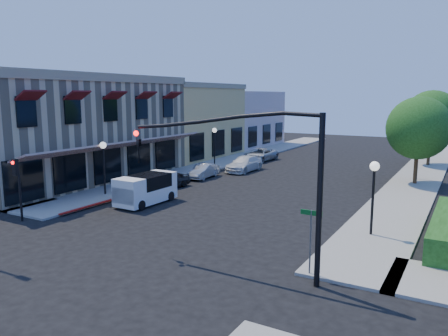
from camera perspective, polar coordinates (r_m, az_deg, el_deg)
The scene contains 22 objects.
ground at distance 18.72m, azimuth -14.09°, elevation -11.31°, with size 120.00×120.00×0.00m, color black.
sidewalk_left at distance 45.21m, azimuth 1.77°, elevation 1.24°, with size 3.50×50.00×0.12m, color gray.
sidewalk_right at distance 40.16m, azimuth 24.37°, elevation -0.66°, with size 3.50×50.00×0.12m, color gray.
curb_red_strip at distance 28.83m, azimuth -12.99°, elevation -3.89°, with size 0.25×10.00×0.06m, color maroon.
corner_brick_building at distance 36.45m, azimuth -19.94°, elevation 4.92°, with size 11.77×18.20×8.10m.
yellow_stucco_building at distance 47.56m, azimuth -6.02°, elevation 6.13°, with size 10.00×12.00×7.60m, color #E3BB66.
pink_stucco_building at distance 57.71m, azimuth 1.02°, elevation 6.47°, with size 10.00×12.00×7.00m, color beige.
hedge at distance 22.46m, azimuth 27.22°, elevation -8.56°, with size 1.40×8.00×1.10m, color #1A4112.
street_tree_a at distance 34.73m, azimuth 24.08°, elevation 4.78°, with size 4.56×4.56×6.48m.
street_tree_b at distance 44.66m, azimuth 25.48°, elevation 6.00°, with size 4.94×4.94×7.02m.
signal_mast_arm at distance 15.59m, azimuth 4.99°, elevation 0.34°, with size 8.01×0.39×6.00m.
secondary_signal at distance 24.97m, azimuth -25.39°, elevation -1.20°, with size 0.28×0.42×3.32m.
street_name_sign at distance 16.19m, azimuth 11.26°, elevation -8.16°, with size 0.80×0.06×2.50m.
lamppost_left_near at distance 29.45m, azimuth -15.47°, elevation 1.70°, with size 0.44×0.44×3.57m.
lamppost_left_far at distance 40.45m, azimuth -1.25°, elevation 4.08°, with size 0.44×0.44×3.57m.
lamppost_right_near at distance 21.17m, azimuth 18.99°, elevation -1.42°, with size 0.44×0.44×3.57m.
lamppost_right_far at distance 36.87m, azimuth 23.79°, elevation 2.75°, with size 0.44×0.44×3.57m.
white_van at distance 26.91m, azimuth -10.24°, elevation -2.51°, with size 1.84×4.04×1.77m.
parked_car_a at distance 31.27m, azimuth -7.11°, elevation -1.63°, with size 1.33×3.30×1.12m, color black.
parked_car_b at distance 34.86m, azimuth -2.71°, elevation -0.40°, with size 1.20×3.44×1.13m, color #A2A5A7.
parked_car_c at distance 37.94m, azimuth 2.67°, elevation 0.53°, with size 1.82×4.47×1.30m, color silver.
parked_car_d at distance 44.09m, azimuth 4.76°, elevation 1.75°, with size 2.10×4.55×1.26m, color #A7AAAC.
Camera 1 is at (12.32, -12.47, 6.56)m, focal length 35.00 mm.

